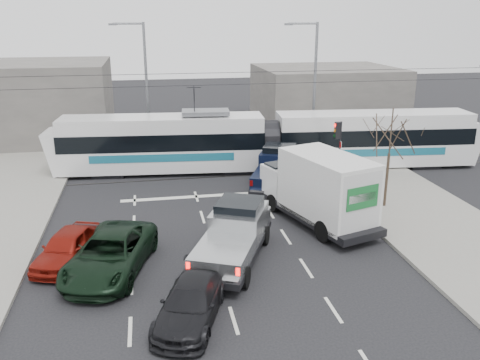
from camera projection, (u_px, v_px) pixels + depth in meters
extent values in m
plane|color=black|center=(248.00, 240.00, 22.37)|extent=(120.00, 120.00, 0.00)
cube|color=gray|center=(435.00, 224.00, 23.91)|extent=(6.00, 60.00, 0.15)
cube|color=#33302D|center=(217.00, 173.00, 31.72)|extent=(60.00, 1.60, 0.03)
cube|color=slate|center=(17.00, 102.00, 39.59)|extent=(14.00, 10.00, 6.00)
cube|color=slate|center=(326.00, 95.00, 46.12)|extent=(12.00, 10.00, 5.00)
cylinder|color=#47382B|center=(387.00, 180.00, 25.55)|extent=(0.14, 0.14, 2.75)
cylinder|color=#47382B|center=(391.00, 131.00, 24.78)|extent=(0.07, 0.07, 2.25)
cylinder|color=black|center=(339.00, 153.00, 28.99)|extent=(0.12, 0.12, 3.60)
cube|color=black|center=(337.00, 130.00, 28.55)|extent=(0.28, 0.28, 0.95)
cylinder|color=#FF0C07|center=(335.00, 125.00, 28.43)|extent=(0.06, 0.20, 0.20)
cylinder|color=orange|center=(335.00, 131.00, 28.53)|extent=(0.06, 0.20, 0.20)
cylinder|color=#05330C|center=(334.00, 136.00, 28.62)|extent=(0.06, 0.20, 0.20)
cube|color=white|center=(340.00, 145.00, 28.69)|extent=(0.02, 0.30, 0.40)
cylinder|color=slate|center=(314.00, 89.00, 35.37)|extent=(0.20, 0.20, 9.00)
cylinder|color=slate|center=(303.00, 23.00, 33.83)|extent=(2.00, 0.14, 0.14)
cube|color=slate|center=(289.00, 24.00, 33.67)|extent=(0.55, 0.25, 0.14)
cylinder|color=slate|center=(147.00, 90.00, 35.24)|extent=(0.20, 0.20, 9.00)
cylinder|color=slate|center=(128.00, 23.00, 33.71)|extent=(2.00, 0.14, 0.14)
cube|color=slate|center=(113.00, 24.00, 33.55)|extent=(0.55, 0.25, 0.14)
cylinder|color=black|center=(216.00, 85.00, 30.02)|extent=(60.00, 0.03, 0.03)
cylinder|color=black|center=(215.00, 73.00, 29.80)|extent=(60.00, 0.03, 0.03)
cube|color=silver|center=(164.00, 157.00, 31.75)|extent=(12.52, 3.65, 1.50)
cube|color=black|center=(163.00, 139.00, 31.39)|extent=(12.59, 3.68, 1.02)
cube|color=silver|center=(162.00, 124.00, 31.10)|extent=(12.51, 3.54, 0.95)
cube|color=#175E76|center=(162.00, 158.00, 30.43)|extent=(8.61, 0.77, 0.48)
cube|color=silver|center=(372.00, 151.00, 32.98)|extent=(12.52, 3.65, 1.50)
cube|color=black|center=(373.00, 134.00, 32.62)|extent=(12.59, 3.68, 1.02)
cube|color=silver|center=(374.00, 120.00, 32.34)|extent=(12.51, 3.54, 0.95)
cube|color=#175E76|center=(379.00, 153.00, 31.66)|extent=(8.61, 0.77, 0.48)
cylinder|color=black|center=(270.00, 140.00, 32.07)|extent=(1.17, 2.56, 2.48)
cube|color=slate|center=(206.00, 112.00, 31.14)|extent=(3.00, 1.80, 0.24)
cube|color=black|center=(110.00, 171.00, 31.69)|extent=(2.10, 2.36, 0.35)
cube|color=black|center=(238.00, 167.00, 32.43)|extent=(2.10, 2.36, 0.35)
cube|color=black|center=(300.00, 165.00, 32.80)|extent=(2.10, 2.36, 0.35)
cube|color=black|center=(420.00, 162.00, 33.54)|extent=(2.10, 2.36, 0.35)
cube|color=black|center=(233.00, 249.00, 20.25)|extent=(4.30, 6.25, 0.26)
cube|color=#A9ABAE|center=(239.00, 222.00, 21.01)|extent=(2.85, 3.09, 1.18)
cube|color=black|center=(240.00, 207.00, 20.91)|extent=(2.32, 2.34, 0.56)
cube|color=#A9ABAE|center=(247.00, 215.00, 22.40)|extent=(2.21, 1.77, 0.56)
cube|color=#A9ABAE|center=(224.00, 253.00, 18.91)|extent=(2.92, 3.26, 0.66)
cube|color=silver|center=(212.00, 280.00, 17.57)|extent=(1.79, 0.94, 0.18)
cube|color=#FF0C07|center=(188.00, 266.00, 17.77)|extent=(0.16, 0.13, 0.29)
cube|color=#FF0C07|center=(238.00, 272.00, 17.36)|extent=(0.16, 0.13, 0.29)
cylinder|color=black|center=(223.00, 231.00, 22.26)|extent=(0.60, 0.86, 0.82)
cylinder|color=black|center=(265.00, 235.00, 21.83)|extent=(0.60, 0.86, 0.82)
cylinder|color=black|center=(195.00, 272.00, 18.75)|extent=(0.60, 0.86, 0.82)
cylinder|color=black|center=(245.00, 277.00, 18.33)|extent=(0.60, 0.86, 0.82)
cube|color=black|center=(317.00, 212.00, 24.11)|extent=(4.35, 7.29, 0.34)
cube|color=white|center=(287.00, 180.00, 26.04)|extent=(2.64, 2.26, 1.58)
cube|color=black|center=(286.00, 168.00, 25.98)|extent=(2.18, 1.64, 0.59)
cube|color=silver|center=(327.00, 187.00, 23.08)|extent=(3.68, 5.19, 2.91)
cube|color=silver|center=(362.00, 203.00, 21.13)|extent=(2.00, 0.68, 2.56)
cube|color=#16602A|center=(363.00, 198.00, 21.01)|extent=(1.58, 0.52, 0.99)
cube|color=black|center=(362.00, 239.00, 21.42)|extent=(2.10, 0.88, 0.18)
cylinder|color=black|center=(273.00, 203.00, 25.52)|extent=(0.55, 0.93, 0.89)
cylinder|color=black|center=(307.00, 196.00, 26.45)|extent=(0.55, 0.93, 0.89)
cylinder|color=black|center=(324.00, 231.00, 22.03)|extent=(0.58, 1.03, 0.99)
cylinder|color=black|center=(361.00, 222.00, 22.97)|extent=(0.58, 1.03, 0.99)
cube|color=black|center=(276.00, 180.00, 28.58)|extent=(4.06, 5.85, 0.27)
cube|color=black|center=(279.00, 162.00, 29.26)|extent=(2.75, 2.91, 1.26)
cube|color=black|center=(280.00, 150.00, 29.16)|extent=(2.24, 2.20, 0.60)
cube|color=black|center=(282.00, 160.00, 30.56)|extent=(2.16, 1.68, 0.60)
cube|color=black|center=(273.00, 179.00, 27.33)|extent=(2.81, 3.06, 0.71)
cube|color=silver|center=(268.00, 192.00, 26.10)|extent=(1.79, 0.93, 0.20)
cube|color=#590505|center=(251.00, 183.00, 26.26)|extent=(0.18, 0.14, 0.31)
cube|color=#590505|center=(286.00, 186.00, 25.88)|extent=(0.18, 0.14, 0.31)
cylinder|color=black|center=(265.00, 172.00, 30.46)|extent=(0.63, 0.93, 0.88)
cylinder|color=black|center=(296.00, 174.00, 30.06)|extent=(0.63, 0.93, 0.88)
cylinder|color=black|center=(254.00, 191.00, 27.21)|extent=(0.63, 0.93, 0.88)
cylinder|color=black|center=(288.00, 194.00, 26.80)|extent=(0.63, 0.93, 0.88)
imported|color=black|center=(110.00, 254.00, 19.36)|extent=(3.93, 5.96, 1.52)
imported|color=maroon|center=(68.00, 247.00, 20.11)|extent=(2.79, 4.29, 1.36)
imported|color=black|center=(191.00, 302.00, 16.35)|extent=(3.13, 4.68, 1.26)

